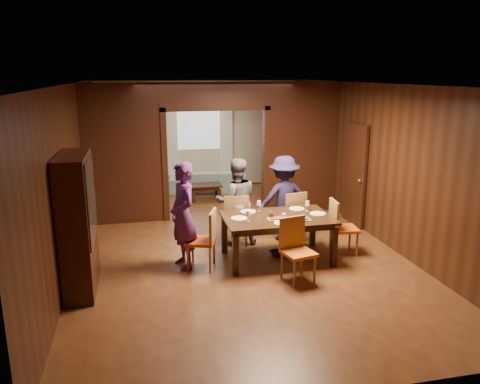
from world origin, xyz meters
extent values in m
plane|color=#4B2615|center=(0.00, 0.00, 0.00)|extent=(9.00, 9.00, 0.00)
cube|color=silver|center=(0.00, 0.00, 2.90)|extent=(5.50, 9.00, 0.02)
cube|color=black|center=(0.00, 4.50, 1.45)|extent=(5.50, 0.02, 2.90)
cube|color=black|center=(-2.75, 0.00, 1.45)|extent=(0.02, 9.00, 2.90)
cube|color=black|center=(2.75, 0.00, 1.45)|extent=(0.02, 9.00, 2.90)
cube|color=black|center=(-1.93, 1.60, 1.20)|extent=(1.65, 0.15, 2.40)
cube|color=black|center=(1.93, 1.60, 1.20)|extent=(1.65, 0.15, 2.40)
cube|color=black|center=(0.00, 1.60, 2.65)|extent=(5.50, 0.15, 0.50)
cube|color=beige|center=(0.00, 4.47, 1.45)|extent=(5.40, 0.04, 2.85)
imported|color=#502265|center=(-0.99, -0.99, 0.87)|extent=(0.58, 0.72, 1.74)
imported|color=#54545B|center=(0.07, -0.13, 0.80)|extent=(0.80, 0.63, 1.60)
imported|color=#1C1639|center=(0.98, -0.11, 0.80)|extent=(1.07, 0.65, 1.61)
imported|color=#7FA6A7|center=(0.12, 3.85, 0.29)|extent=(2.06, 1.05, 0.58)
imported|color=black|center=(0.65, -0.89, 0.80)|extent=(0.29, 0.29, 0.07)
cube|color=black|center=(0.58, -1.04, 0.38)|extent=(1.80, 1.12, 0.76)
cube|color=black|center=(-0.05, 3.00, 0.20)|extent=(0.80, 0.50, 0.40)
cube|color=black|center=(-2.53, -1.50, 1.00)|extent=(0.40, 1.20, 2.00)
cube|color=black|center=(2.70, 0.50, 1.05)|extent=(0.06, 0.90, 2.10)
cube|color=silver|center=(0.00, 4.44, 1.70)|extent=(1.20, 0.03, 1.30)
cube|color=white|center=(-0.75, 4.40, 1.25)|extent=(0.35, 0.06, 2.40)
cube|color=white|center=(0.75, 4.40, 1.25)|extent=(0.35, 0.06, 2.40)
cylinder|color=white|center=(-0.07, -1.01, 0.77)|extent=(0.27, 0.27, 0.01)
cylinder|color=white|center=(0.16, -0.67, 0.77)|extent=(0.27, 0.27, 0.01)
cylinder|color=white|center=(1.04, -0.68, 0.77)|extent=(0.27, 0.27, 0.01)
cylinder|color=white|center=(1.29, -1.04, 0.77)|extent=(0.27, 0.27, 0.01)
cylinder|color=silver|center=(0.55, -1.41, 0.77)|extent=(0.27, 0.27, 0.01)
cube|color=gray|center=(0.52, -1.19, 0.78)|extent=(0.30, 0.20, 0.04)
cube|color=gray|center=(0.90, -1.30, 0.78)|extent=(0.30, 0.20, 0.04)
cylinder|color=white|center=(0.59, -1.33, 0.83)|extent=(0.07, 0.07, 0.14)
camera|label=1|loc=(-1.64, -8.17, 3.09)|focal=35.00mm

